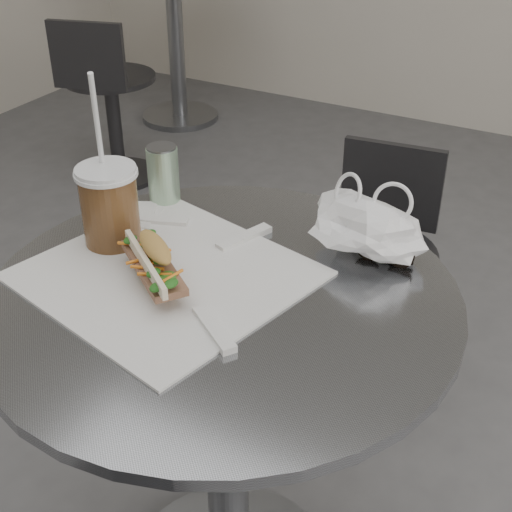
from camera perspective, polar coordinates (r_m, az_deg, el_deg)
The scene contains 11 objects.
cafe_table at distance 1.31m, azimuth -2.43°, elevation -12.77°, with size 0.76×0.76×0.74m.
bg_table at distance 3.76m, azimuth -6.47°, elevation 17.49°, with size 0.70×0.70×0.74m.
chair_far at distance 1.98m, azimuth 9.24°, elevation -2.15°, with size 0.34×0.36×0.65m.
bg_chair at distance 3.12m, azimuth -11.68°, elevation 11.34°, with size 0.39×0.42×0.73m.
sandwich_paper at distance 1.18m, azimuth -7.20°, elevation -1.46°, with size 0.41×0.39×0.00m, color white.
banh_mi at distance 1.14m, azimuth -8.12°, elevation -0.56°, with size 0.23×0.21×0.08m.
iced_coffee at distance 1.25m, azimuth -11.64°, elevation 4.02°, with size 0.11×0.11×0.31m.
sunglasses at distance 1.22m, azimuth 10.31°, elevation 0.26°, with size 0.10×0.02×0.05m.
plastic_bag at distance 1.22m, azimuth 8.61°, elevation 2.19°, with size 0.19×0.15×0.10m, color white, non-canonical shape.
napkin_stack at distance 1.36m, azimuth -10.31°, elevation 3.21°, with size 0.14×0.14×0.01m.
drink_can at distance 1.38m, azimuth -7.43°, elevation 6.49°, with size 0.06×0.06×0.11m.
Camera 1 is at (0.49, -0.59, 1.38)m, focal length 50.00 mm.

